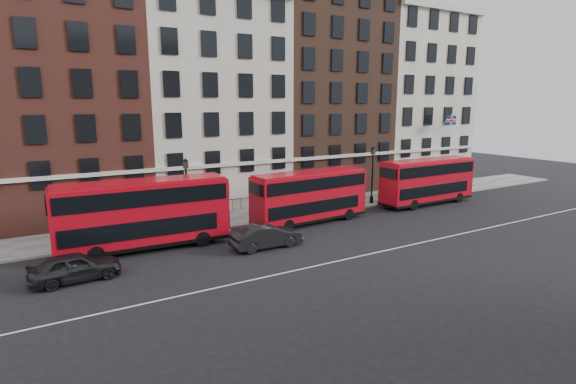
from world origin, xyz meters
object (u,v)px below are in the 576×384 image
bus_b (143,213)px  car_rear (75,267)px  traffic_light (470,169)px  bus_d (427,180)px  car_front (266,236)px  bus_c (310,196)px

bus_b → car_rear: bus_b is taller
traffic_light → car_rear: bearing=-172.2°
bus_b → bus_d: size_ratio=1.08×
car_front → traffic_light: size_ratio=1.46×
car_rear → car_front: car_rear is taller
traffic_light → bus_c: bearing=-175.1°
car_rear → traffic_light: bearing=-85.5°
car_front → traffic_light: 28.21m
bus_d → car_front: 19.46m
car_front → traffic_light: bearing=-77.8°
bus_d → traffic_light: 8.76m
bus_c → car_front: (-5.86, -3.73, -1.43)m
bus_d → car_rear: bearing=-174.4°
bus_d → car_front: bearing=-169.9°
bus_c → traffic_light: size_ratio=3.05×
bus_b → traffic_light: 34.65m
bus_b → traffic_light: (34.60, 1.86, -0.00)m
bus_d → bus_b: bearing=179.0°
bus_b → car_front: bearing=-25.6°
car_rear → traffic_light: 39.47m
bus_b → bus_c: size_ratio=1.10×
bus_c → traffic_light: 21.82m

